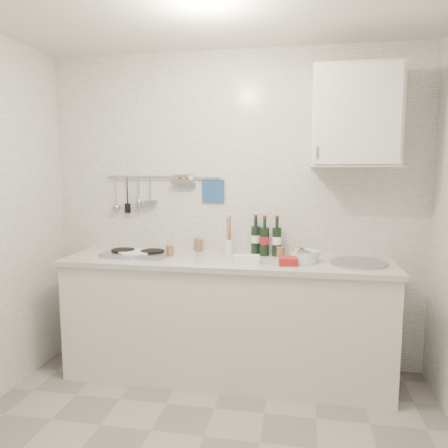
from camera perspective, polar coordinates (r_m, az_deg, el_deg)
name	(u,v)px	position (r m, az deg, el deg)	size (l,w,h in m)	color
back_wall	(233,211)	(3.51, 1.18, 1.73)	(3.00, 0.02, 2.50)	silver
counter	(227,321)	(3.41, 0.45, -12.58)	(2.44, 0.64, 0.96)	silver
wall_rail	(160,189)	(3.61, -8.32, 4.61)	(0.98, 0.09, 0.34)	#93969B
wall_cabinet	(355,117)	(3.31, 16.71, 13.21)	(0.60, 0.38, 0.70)	silver
plate_stack_hob	(135,254)	(3.43, -11.56, -3.80)	(0.28, 0.28, 0.04)	#495EA6
plate_stack_sink	(304,256)	(3.21, 10.46, -4.16)	(0.23, 0.22, 0.09)	white
wine_bottles	(266,235)	(3.39, 5.46, -1.50)	(0.24, 0.13, 0.31)	black
butter_dish	(246,259)	(3.12, 2.95, -4.61)	(0.19, 0.09, 0.06)	white
strawberry_punnet	(288,261)	(3.10, 8.35, -4.81)	(0.13, 0.13, 0.05)	red
utensil_crock	(229,245)	(3.43, 0.64, -2.76)	(0.07, 0.07, 0.31)	white
jar_a	(198,245)	(3.56, -3.36, -2.70)	(0.07, 0.07, 0.11)	brown
jar_b	(280,251)	(3.37, 7.38, -3.54)	(0.07, 0.07, 0.08)	brown
jar_c	(296,253)	(3.36, 9.45, -3.71)	(0.06, 0.06, 0.07)	brown
jar_d	(170,250)	(3.38, -7.11, -3.41)	(0.06, 0.06, 0.09)	brown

